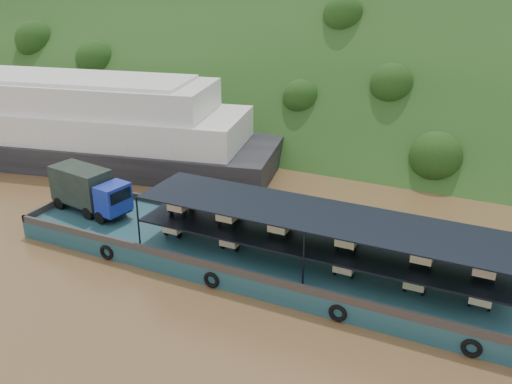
% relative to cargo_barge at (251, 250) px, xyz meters
% --- Properties ---
extents(ground, '(160.00, 160.00, 0.00)m').
position_rel_cargo_barge_xyz_m(ground, '(0.24, 1.43, -1.11)').
color(ground, brown).
rests_on(ground, ground).
extents(hillside, '(140.00, 39.60, 39.60)m').
position_rel_cargo_barge_xyz_m(hillside, '(0.24, 37.43, -1.11)').
color(hillside, '#163613').
rests_on(hillside, ground).
extents(cargo_barge, '(35.00, 7.18, 4.54)m').
position_rel_cargo_barge_xyz_m(cargo_barge, '(0.00, 0.00, 0.00)').
color(cargo_barge, '#16424F').
rests_on(cargo_barge, ground).
extents(passenger_ferry, '(42.09, 18.56, 8.27)m').
position_rel_cargo_barge_xyz_m(passenger_ferry, '(-25.26, 11.24, 2.47)').
color(passenger_ferry, black).
rests_on(passenger_ferry, ground).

